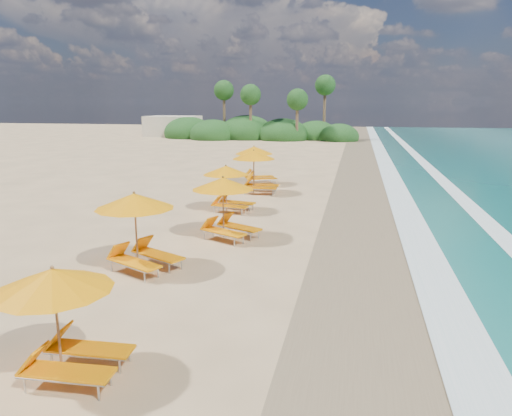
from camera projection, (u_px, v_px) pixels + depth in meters
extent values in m
plane|color=tan|center=(256.00, 242.00, 16.42)|extent=(160.00, 160.00, 0.00)
cube|color=#877350|center=(375.00, 249.00, 15.61)|extent=(4.00, 160.00, 0.01)
cube|color=white|center=(423.00, 251.00, 15.31)|extent=(1.20, 160.00, 0.01)
cylinder|color=olive|center=(57.00, 324.00, 8.23)|extent=(0.05, 0.05, 1.95)
cone|color=orange|center=(53.00, 280.00, 8.05)|extent=(2.10, 2.10, 0.39)
sphere|color=olive|center=(52.00, 267.00, 8.00)|extent=(0.07, 0.07, 0.07)
cylinder|color=olive|center=(136.00, 232.00, 13.65)|extent=(0.05, 0.05, 2.17)
cone|color=orange|center=(134.00, 201.00, 13.45)|extent=(2.98, 2.98, 0.44)
sphere|color=olive|center=(134.00, 193.00, 13.40)|extent=(0.08, 0.08, 0.08)
cylinder|color=olive|center=(223.00, 208.00, 16.80)|extent=(0.05, 0.05, 2.12)
cone|color=orange|center=(223.00, 184.00, 16.61)|extent=(2.92, 2.92, 0.43)
sphere|color=olive|center=(223.00, 177.00, 16.55)|extent=(0.08, 0.08, 0.08)
cylinder|color=olive|center=(226.00, 189.00, 20.94)|extent=(0.05, 0.05, 1.98)
cone|color=orange|center=(226.00, 170.00, 20.76)|extent=(2.36, 2.36, 0.40)
sphere|color=olive|center=(226.00, 165.00, 20.71)|extent=(0.07, 0.07, 0.07)
cylinder|color=olive|center=(254.00, 172.00, 25.06)|extent=(0.06, 0.06, 2.21)
cone|color=orange|center=(254.00, 155.00, 24.86)|extent=(2.31, 2.31, 0.44)
sphere|color=olive|center=(254.00, 150.00, 24.81)|extent=(0.08, 0.08, 0.08)
cylinder|color=olive|center=(254.00, 165.00, 27.86)|extent=(0.05, 0.05, 2.16)
cone|color=orange|center=(254.00, 150.00, 27.67)|extent=(2.91, 2.91, 0.43)
sphere|color=olive|center=(254.00, 146.00, 27.61)|extent=(0.08, 0.08, 0.08)
ellipsoid|color=#163D14|center=(283.00, 135.00, 60.46)|extent=(6.40, 6.40, 4.16)
ellipsoid|color=#163D14|center=(247.00, 133.00, 62.41)|extent=(7.20, 7.20, 4.68)
ellipsoid|color=#163D14|center=(213.00, 135.00, 61.34)|extent=(6.00, 6.00, 3.90)
ellipsoid|color=#163D14|center=(316.00, 135.00, 61.58)|extent=(5.60, 5.60, 3.64)
ellipsoid|color=#163D14|center=(189.00, 133.00, 64.04)|extent=(6.60, 6.60, 4.29)
ellipsoid|color=#163D14|center=(339.00, 137.00, 59.08)|extent=(5.00, 5.00, 3.25)
cylinder|color=brown|center=(297.00, 121.00, 57.74)|extent=(0.36, 0.36, 5.00)
sphere|color=#163D14|center=(297.00, 100.00, 57.20)|extent=(2.60, 2.60, 2.60)
cylinder|color=brown|center=(251.00, 118.00, 59.84)|extent=(0.36, 0.36, 5.60)
sphere|color=#163D14|center=(251.00, 95.00, 59.23)|extent=(2.60, 2.60, 2.60)
cylinder|color=brown|center=(224.00, 115.00, 62.50)|extent=(0.36, 0.36, 6.20)
sphere|color=#163D14|center=(224.00, 90.00, 61.82)|extent=(2.60, 2.60, 2.60)
cylinder|color=brown|center=(324.00, 112.00, 60.76)|extent=(0.36, 0.36, 6.80)
sphere|color=#163D14|center=(325.00, 85.00, 60.02)|extent=(2.60, 2.60, 2.60)
cube|color=beige|center=(173.00, 126.00, 66.39)|extent=(7.00, 5.00, 2.80)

